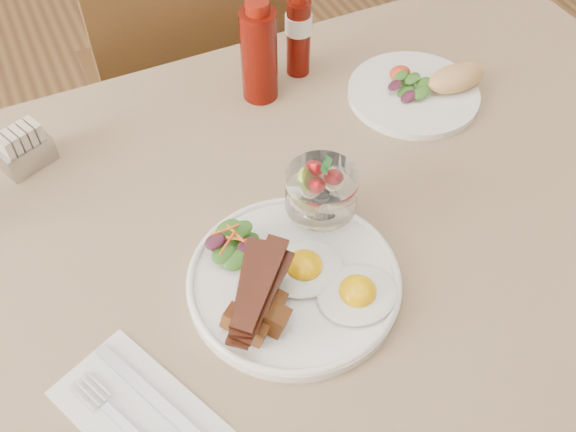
# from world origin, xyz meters

# --- Properties ---
(table) EXTENTS (1.33, 0.88, 0.75)m
(table) POSITION_xyz_m (0.00, 0.00, 0.66)
(table) COLOR brown
(table) RESTS_ON ground
(chair_far) EXTENTS (0.42, 0.42, 0.93)m
(chair_far) POSITION_xyz_m (0.00, 0.66, 0.52)
(chair_far) COLOR brown
(chair_far) RESTS_ON ground
(main_plate) EXTENTS (0.28, 0.28, 0.02)m
(main_plate) POSITION_xyz_m (-0.10, -0.09, 0.76)
(main_plate) COLOR white
(main_plate) RESTS_ON table
(fried_eggs) EXTENTS (0.17, 0.19, 0.03)m
(fried_eggs) POSITION_xyz_m (-0.06, -0.12, 0.78)
(fried_eggs) COLOR white
(fried_eggs) RESTS_ON main_plate
(bacon_potato_pile) EXTENTS (0.12, 0.13, 0.06)m
(bacon_potato_pile) POSITION_xyz_m (-0.16, -0.12, 0.80)
(bacon_potato_pile) COLOR brown
(bacon_potato_pile) RESTS_ON main_plate
(side_salad) EXTENTS (0.08, 0.08, 0.04)m
(side_salad) POSITION_xyz_m (-0.16, -0.02, 0.78)
(side_salad) COLOR #255015
(side_salad) RESTS_ON main_plate
(fruit_cup) EXTENTS (0.10, 0.10, 0.10)m
(fruit_cup) POSITION_xyz_m (-0.02, -0.01, 0.82)
(fruit_cup) COLOR white
(fruit_cup) RESTS_ON main_plate
(second_plate) EXTENTS (0.24, 0.22, 0.06)m
(second_plate) POSITION_xyz_m (0.27, 0.17, 0.77)
(second_plate) COLOR white
(second_plate) RESTS_ON table
(ketchup_bottle) EXTENTS (0.06, 0.06, 0.18)m
(ketchup_bottle) POSITION_xyz_m (0.02, 0.29, 0.84)
(ketchup_bottle) COLOR #530A04
(ketchup_bottle) RESTS_ON table
(hot_sauce_bottle) EXTENTS (0.05, 0.05, 0.16)m
(hot_sauce_bottle) POSITION_xyz_m (0.10, 0.32, 0.83)
(hot_sauce_bottle) COLOR #530A04
(hot_sauce_bottle) RESTS_ON table
(sugar_caddy) EXTENTS (0.09, 0.07, 0.07)m
(sugar_caddy) POSITION_xyz_m (-0.37, 0.29, 0.78)
(sugar_caddy) COLOR #A9A9AD
(sugar_caddy) RESTS_ON table
(napkin_cutlery) EXTENTS (0.19, 0.23, 0.01)m
(napkin_cutlery) POSITION_xyz_m (-0.33, -0.17, 0.75)
(napkin_cutlery) COLOR white
(napkin_cutlery) RESTS_ON table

